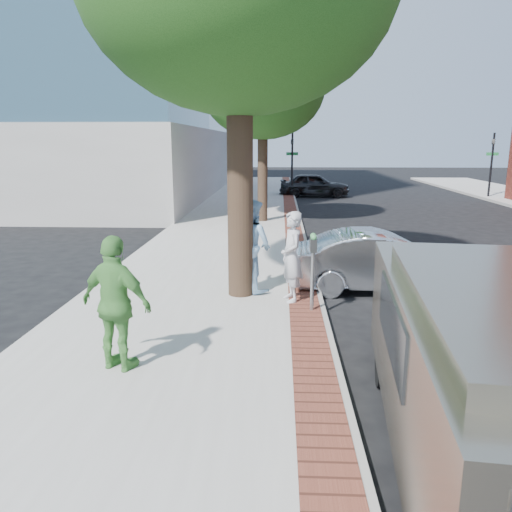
# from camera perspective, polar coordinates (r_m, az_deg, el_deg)

# --- Properties ---
(ground) EXTENTS (120.00, 120.00, 0.00)m
(ground) POSITION_cam_1_polar(r_m,az_deg,el_deg) (8.75, 1.26, -9.02)
(ground) COLOR black
(ground) RESTS_ON ground
(sidewalk) EXTENTS (5.00, 60.00, 0.15)m
(sidewalk) POSITION_cam_1_polar(r_m,az_deg,el_deg) (16.51, -3.22, 1.73)
(sidewalk) COLOR #9E9991
(sidewalk) RESTS_ON ground
(brick_strip) EXTENTS (0.60, 60.00, 0.01)m
(brick_strip) POSITION_cam_1_polar(r_m,az_deg,el_deg) (16.42, 4.44, 1.93)
(brick_strip) COLOR brown
(brick_strip) RESTS_ON sidewalk
(curb) EXTENTS (0.10, 60.00, 0.15)m
(curb) POSITION_cam_1_polar(r_m,az_deg,el_deg) (16.45, 5.66, 1.64)
(curb) COLOR gray
(curb) RESTS_ON ground
(office_base) EXTENTS (18.20, 22.20, 4.00)m
(office_base) POSITION_cam_1_polar(r_m,az_deg,el_deg) (32.90, -21.24, 9.82)
(office_base) COLOR gray
(office_base) RESTS_ON ground
(signal_near) EXTENTS (0.70, 0.15, 3.80)m
(signal_near) POSITION_cam_1_polar(r_m,az_deg,el_deg) (30.14, 4.15, 10.92)
(signal_near) COLOR black
(signal_near) RESTS_ON ground
(signal_far) EXTENTS (0.70, 0.15, 3.80)m
(signal_far) POSITION_cam_1_polar(r_m,az_deg,el_deg) (32.55, 25.35, 9.88)
(signal_far) COLOR black
(signal_far) RESTS_ON ground
(tree_far) EXTENTS (4.80, 4.80, 7.14)m
(tree_far) POSITION_cam_1_polar(r_m,az_deg,el_deg) (20.23, 0.79, 18.65)
(tree_far) COLOR black
(tree_far) RESTS_ON sidewalk
(parking_meter) EXTENTS (0.12, 0.32, 1.47)m
(parking_meter) POSITION_cam_1_polar(r_m,az_deg,el_deg) (9.27, 6.53, -0.02)
(parking_meter) COLOR gray
(parking_meter) RESTS_ON sidewalk
(person_gray) EXTENTS (0.59, 0.75, 1.81)m
(person_gray) POSITION_cam_1_polar(r_m,az_deg,el_deg) (9.86, 4.09, -0.10)
(person_gray) COLOR #AFAFB4
(person_gray) RESTS_ON sidewalk
(person_officer) EXTENTS (1.21, 1.21, 1.97)m
(person_officer) POSITION_cam_1_polar(r_m,az_deg,el_deg) (10.54, -0.52, 1.25)
(person_officer) COLOR #90BCDF
(person_officer) RESTS_ON sidewalk
(person_green) EXTENTS (1.21, 0.84, 1.90)m
(person_green) POSITION_cam_1_polar(r_m,az_deg,el_deg) (7.12, -15.66, -5.29)
(person_green) COLOR #529945
(person_green) RESTS_ON sidewalk
(sedan_silver) EXTENTS (4.12, 1.63, 1.33)m
(sedan_silver) POSITION_cam_1_polar(r_m,az_deg,el_deg) (11.49, 14.13, -0.57)
(sedan_silver) COLOR silver
(sedan_silver) RESTS_ON ground
(bg_car) EXTENTS (4.32, 1.91, 1.45)m
(bg_car) POSITION_cam_1_polar(r_m,az_deg,el_deg) (30.97, 6.70, 8.08)
(bg_car) COLOR black
(bg_car) RESTS_ON ground
(van) EXTENTS (2.64, 5.62, 2.01)m
(van) POSITION_cam_1_polar(r_m,az_deg,el_deg) (5.67, 25.82, -10.90)
(van) COLOR gray
(van) RESTS_ON ground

